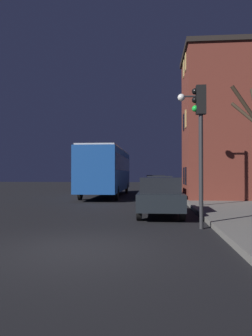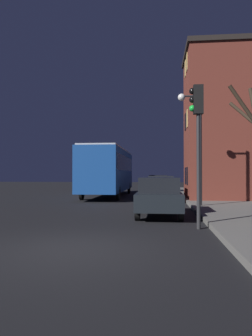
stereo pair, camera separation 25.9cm
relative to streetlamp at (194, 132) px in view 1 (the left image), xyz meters
name	(u,v)px [view 1 (the left image)]	position (x,y,z in m)	size (l,w,h in m)	color
ground_plane	(76,249)	(-3.73, -8.83, -3.76)	(120.00, 120.00, 0.00)	black
brick_building	(214,124)	(1.91, 5.21, 1.16)	(3.99, 5.01, 9.44)	brown
streetlamp	(194,132)	(0.00, 0.00, 0.00)	(1.15, 0.36, 5.46)	#28282B
traffic_light	(200,126)	(-0.53, -5.84, -0.56)	(0.43, 0.24, 4.46)	#28282B
bus	(107,168)	(-5.54, 8.48, -1.63)	(2.62, 11.30, 3.56)	#194793
car_near_lane	(160,196)	(-1.72, -2.87, -2.94)	(1.75, 4.19, 1.56)	black
car_mid_lane	(159,187)	(-1.62, 4.83, -2.92)	(1.72, 4.52, 1.58)	#B7BABF
car_far_lane	(156,183)	(-1.81, 13.42, -2.92)	(1.78, 4.62, 1.60)	navy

